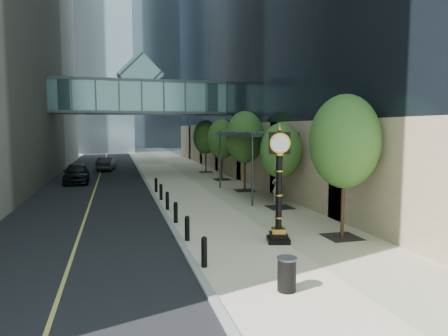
{
  "coord_description": "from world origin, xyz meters",
  "views": [
    {
      "loc": [
        -5.39,
        -11.38,
        4.56
      ],
      "look_at": [
        -0.49,
        6.7,
        2.71
      ],
      "focal_mm": 32.0,
      "sensor_mm": 36.0,
      "label": 1
    }
  ],
  "objects_px": {
    "car_near": "(76,173)",
    "car_far": "(106,164)",
    "street_clock": "(279,193)",
    "pedestrian": "(277,187)",
    "trash_bin": "(287,275)"
  },
  "relations": [
    {
      "from": "pedestrian",
      "to": "car_far",
      "type": "xyz_separation_m",
      "value": [
        -10.64,
        22.35,
        -0.22
      ]
    },
    {
      "from": "car_near",
      "to": "car_far",
      "type": "xyz_separation_m",
      "value": [
        2.19,
        9.86,
        -0.12
      ]
    },
    {
      "from": "car_far",
      "to": "street_clock",
      "type": "bearing_deg",
      "value": 111.12
    },
    {
      "from": "car_near",
      "to": "pedestrian",
      "type": "bearing_deg",
      "value": -46.39
    },
    {
      "from": "street_clock",
      "to": "car_near",
      "type": "xyz_separation_m",
      "value": [
        -9.38,
        20.84,
        -1.18
      ]
    },
    {
      "from": "pedestrian",
      "to": "car_near",
      "type": "height_order",
      "value": "pedestrian"
    },
    {
      "from": "street_clock",
      "to": "pedestrian",
      "type": "height_order",
      "value": "street_clock"
    },
    {
      "from": "trash_bin",
      "to": "car_near",
      "type": "relative_size",
      "value": 0.18
    },
    {
      "from": "trash_bin",
      "to": "car_near",
      "type": "bearing_deg",
      "value": 106.96
    },
    {
      "from": "trash_bin",
      "to": "car_near",
      "type": "height_order",
      "value": "car_near"
    },
    {
      "from": "pedestrian",
      "to": "car_far",
      "type": "distance_m",
      "value": 24.75
    },
    {
      "from": "street_clock",
      "to": "pedestrian",
      "type": "xyz_separation_m",
      "value": [
        3.45,
        8.35,
        -1.08
      ]
    },
    {
      "from": "car_near",
      "to": "car_far",
      "type": "distance_m",
      "value": 10.1
    },
    {
      "from": "pedestrian",
      "to": "car_near",
      "type": "relative_size",
      "value": 0.36
    },
    {
      "from": "pedestrian",
      "to": "car_far",
      "type": "height_order",
      "value": "pedestrian"
    }
  ]
}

